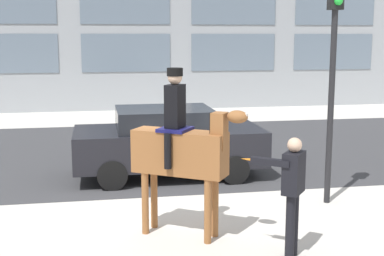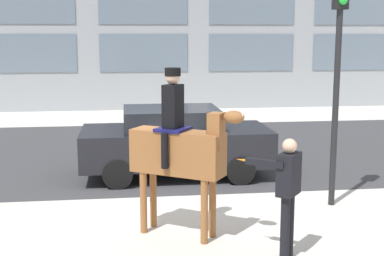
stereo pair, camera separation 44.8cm
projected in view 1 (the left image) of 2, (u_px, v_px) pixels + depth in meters
name	position (u px, v px, depth m)	size (l,w,h in m)	color
ground_plane	(169.00, 205.00, 9.81)	(80.00, 80.00, 0.00)	beige
road_surface	(145.00, 151.00, 14.41)	(25.67, 8.50, 0.01)	#38383A
mounted_horse_lead	(182.00, 149.00, 8.08)	(1.68, 1.24, 2.59)	brown
pedestrian_bystander	(292.00, 187.00, 7.33)	(0.89, 0.54, 1.70)	black
street_car_near_lane	(168.00, 141.00, 11.68)	(4.08, 1.93, 1.51)	black
traffic_light	(334.00, 49.00, 9.46)	(0.24, 0.29, 4.23)	black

